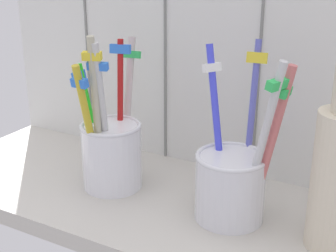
{
  "coord_description": "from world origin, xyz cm",
  "views": [
    {
      "loc": [
        24.38,
        -43.67,
        29.76
      ],
      "look_at": [
        0.0,
        0.16,
        11.16
      ],
      "focal_mm": 51.88,
      "sensor_mm": 36.0,
      "label": 1
    }
  ],
  "objects": [
    {
      "name": "tile_wall_back",
      "position": [
        0.0,
        12.0,
        22.5
      ],
      "size": [
        64.0,
        2.2,
        45.0
      ],
      "color": "silver",
      "rests_on": "ground"
    },
    {
      "name": "toothbrush_cup_right",
      "position": [
        7.85,
        0.25,
        6.49
      ],
      "size": [
        10.45,
        9.79,
        18.64
      ],
      "color": "silver",
      "rests_on": "counter_slab"
    },
    {
      "name": "counter_slab",
      "position": [
        0.0,
        0.0,
        1.0
      ],
      "size": [
        64.0,
        22.0,
        2.0
      ],
      "primitive_type": "cube",
      "color": "#BCB7AD",
      "rests_on": "ground"
    },
    {
      "name": "toothbrush_cup_left",
      "position": [
        -7.77,
        0.11,
        7.02
      ],
      "size": [
        8.28,
        12.09,
        19.02
      ],
      "color": "white",
      "rests_on": "counter_slab"
    }
  ]
}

